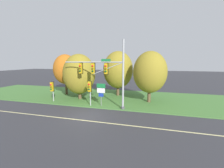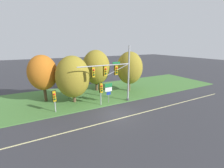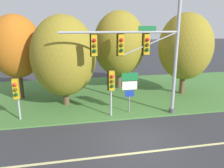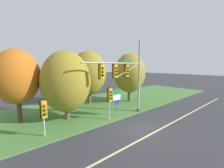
{
  "view_description": "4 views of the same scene",
  "coord_description": "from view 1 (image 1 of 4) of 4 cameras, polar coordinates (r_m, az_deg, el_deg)",
  "views": [
    {
      "loc": [
        6.51,
        -13.41,
        5.5
      ],
      "look_at": [
        1.78,
        3.79,
        2.79
      ],
      "focal_mm": 24.0,
      "sensor_mm": 36.0,
      "label": 1
    },
    {
      "loc": [
        -8.18,
        -14.12,
        7.99
      ],
      "look_at": [
        1.67,
        4.66,
        2.33
      ],
      "focal_mm": 24.0,
      "sensor_mm": 36.0,
      "label": 2
    },
    {
      "loc": [
        -3.29,
        -9.85,
        5.8
      ],
      "look_at": [
        -0.7,
        3.3,
        2.19
      ],
      "focal_mm": 35.0,
      "sensor_mm": 36.0,
      "label": 3
    },
    {
      "loc": [
        -9.73,
        -7.29,
        5.22
      ],
      "look_at": [
        0.86,
        4.54,
        3.22
      ],
      "focal_mm": 24.0,
      "sensor_mm": 36.0,
      "label": 4
    }
  ],
  "objects": [
    {
      "name": "ground_plane",
      "position": [
        15.89,
        -10.08,
        -11.76
      ],
      "size": [
        160.0,
        160.0,
        0.0
      ],
      "primitive_type": "plane",
      "color": "#333338"
    },
    {
      "name": "lane_stripe",
      "position": [
        14.89,
        -12.11,
        -13.23
      ],
      "size": [
        36.0,
        0.16,
        0.01
      ],
      "primitive_type": "cube",
      "color": "beige",
      "rests_on": "ground"
    },
    {
      "name": "grass_verge",
      "position": [
        23.27,
        -1.32,
        -4.92
      ],
      "size": [
        48.0,
        11.5,
        0.1
      ],
      "primitive_type": "cube",
      "color": "#477A38",
      "rests_on": "ground"
    },
    {
      "name": "traffic_signal_mast",
      "position": [
        17.16,
        -2.86,
        4.8
      ],
      "size": [
        7.36,
        0.49,
        7.76
      ],
      "color": "#9EA0A5",
      "rests_on": "grass_verge"
    },
    {
      "name": "pedestrian_signal_near_kerb",
      "position": [
        21.63,
        -21.89,
        -1.29
      ],
      "size": [
        0.46,
        0.55,
        2.71
      ],
      "color": "#9EA0A5",
      "rests_on": "grass_verge"
    },
    {
      "name": "pedestrian_signal_further_along",
      "position": [
        18.23,
        -8.54,
        -1.51
      ],
      "size": [
        0.46,
        0.55,
        3.07
      ],
      "color": "#9EA0A5",
      "rests_on": "grass_verge"
    },
    {
      "name": "route_sign_post",
      "position": [
        18.22,
        -4.22,
        -2.67
      ],
      "size": [
        1.09,
        0.08,
        2.8
      ],
      "color": "slate",
      "rests_on": "grass_verge"
    },
    {
      "name": "tree_nearest_road",
      "position": [
        25.52,
        -17.26,
        5.34
      ],
      "size": [
        3.86,
        3.86,
        6.54
      ],
      "color": "#4C3823",
      "rests_on": "grass_verge"
    },
    {
      "name": "tree_left_of_mast",
      "position": [
        21.92,
        -12.39,
        3.69
      ],
      "size": [
        4.57,
        4.57,
        6.45
      ],
      "color": "brown",
      "rests_on": "grass_verge"
    },
    {
      "name": "tree_behind_signpost",
      "position": [
        23.59,
        2.31,
        5.38
      ],
      "size": [
        4.64,
        4.64,
        6.98
      ],
      "color": "brown",
      "rests_on": "grass_verge"
    },
    {
      "name": "tree_mid_verge",
      "position": [
        20.19,
        14.24,
        4.36
      ],
      "size": [
        4.36,
        4.36,
        6.73
      ],
      "color": "brown",
      "rests_on": "grass_verge"
    }
  ]
}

